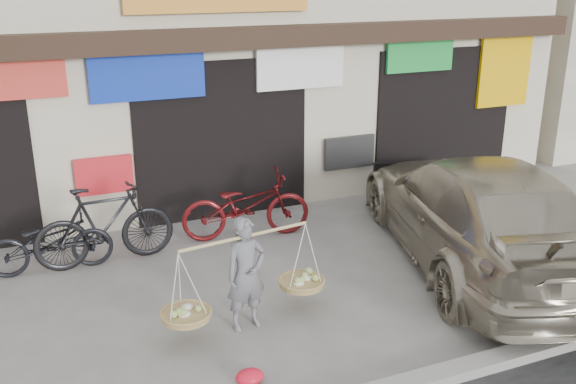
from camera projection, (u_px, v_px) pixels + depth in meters
name	position (u px, v px, depth m)	size (l,w,h in m)	color
ground	(307.00, 305.00, 8.26)	(70.00, 70.00, 0.00)	gray
shophouse_block	(175.00, 4.00, 12.71)	(14.00, 6.32, 7.00)	beige
street_vendor	(246.00, 279.00, 7.58)	(2.09, 0.78, 1.40)	slate
bike_0	(49.00, 242.00, 9.05)	(0.60, 1.72, 0.91)	black
bike_1	(105.00, 225.00, 9.26)	(0.56, 2.00, 1.20)	black
bike_2	(246.00, 206.00, 10.20)	(0.71, 2.05, 1.08)	#570F11
suv	(477.00, 211.00, 9.26)	(3.61, 5.89, 1.59)	#A69B85
red_bag	(250.00, 377.00, 6.70)	(0.31, 0.25, 0.14)	red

